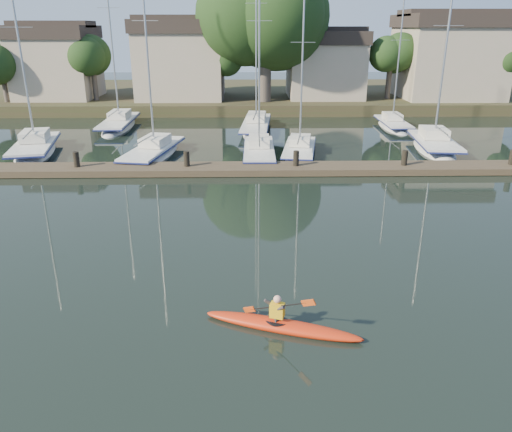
{
  "coord_description": "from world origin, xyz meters",
  "views": [
    {
      "loc": [
        0.28,
        -12.66,
        7.52
      ],
      "look_at": [
        0.6,
        4.0,
        1.2
      ],
      "focal_mm": 35.0,
      "sensor_mm": 36.0,
      "label": 1
    }
  ],
  "objects_px": {
    "sailboat_2": "(259,158)",
    "sailboat_3": "(299,157)",
    "sailboat_4": "(433,153)",
    "sailboat_1": "(154,159)",
    "dock": "(242,169)",
    "sailboat_7": "(392,129)",
    "kayak": "(281,324)",
    "sailboat_6": "(256,132)",
    "sailboat_5": "(120,130)",
    "sailboat_0": "(36,156)"
  },
  "relations": [
    {
      "from": "sailboat_5",
      "to": "sailboat_7",
      "type": "height_order",
      "value": "sailboat_5"
    },
    {
      "from": "sailboat_3",
      "to": "sailboat_5",
      "type": "height_order",
      "value": "sailboat_5"
    },
    {
      "from": "sailboat_4",
      "to": "sailboat_7",
      "type": "relative_size",
      "value": 1.16
    },
    {
      "from": "dock",
      "to": "sailboat_4",
      "type": "relative_size",
      "value": 2.55
    },
    {
      "from": "dock",
      "to": "sailboat_2",
      "type": "xyz_separation_m",
      "value": [
        1.06,
        3.8,
        -0.37
      ]
    },
    {
      "from": "sailboat_4",
      "to": "sailboat_6",
      "type": "distance_m",
      "value": 13.52
    },
    {
      "from": "sailboat_0",
      "to": "sailboat_6",
      "type": "xyz_separation_m",
      "value": [
        14.25,
        7.44,
        0.03
      ]
    },
    {
      "from": "sailboat_4",
      "to": "sailboat_5",
      "type": "xyz_separation_m",
      "value": [
        -22.52,
        8.19,
        0.03
      ]
    },
    {
      "from": "sailboat_1",
      "to": "sailboat_6",
      "type": "height_order",
      "value": "sailboat_6"
    },
    {
      "from": "sailboat_1",
      "to": "sailboat_4",
      "type": "height_order",
      "value": "sailboat_1"
    },
    {
      "from": "kayak",
      "to": "sailboat_5",
      "type": "bearing_deg",
      "value": 129.67
    },
    {
      "from": "sailboat_6",
      "to": "sailboat_7",
      "type": "xyz_separation_m",
      "value": [
        10.99,
        0.73,
        0.01
      ]
    },
    {
      "from": "kayak",
      "to": "dock",
      "type": "bearing_deg",
      "value": 112.96
    },
    {
      "from": "sailboat_7",
      "to": "sailboat_1",
      "type": "bearing_deg",
      "value": -150.94
    },
    {
      "from": "sailboat_0",
      "to": "sailboat_2",
      "type": "relative_size",
      "value": 0.97
    },
    {
      "from": "sailboat_2",
      "to": "sailboat_3",
      "type": "xyz_separation_m",
      "value": [
        2.55,
        0.26,
        -0.0
      ]
    },
    {
      "from": "dock",
      "to": "sailboat_7",
      "type": "relative_size",
      "value": 2.96
    },
    {
      "from": "dock",
      "to": "sailboat_5",
      "type": "height_order",
      "value": "sailboat_5"
    },
    {
      "from": "sailboat_4",
      "to": "sailboat_1",
      "type": "bearing_deg",
      "value": -168.49
    },
    {
      "from": "sailboat_6",
      "to": "sailboat_3",
      "type": "bearing_deg",
      "value": -68.13
    },
    {
      "from": "sailboat_2",
      "to": "sailboat_7",
      "type": "distance_m",
      "value": 14.34
    },
    {
      "from": "sailboat_5",
      "to": "sailboat_7",
      "type": "distance_m",
      "value": 21.96
    },
    {
      "from": "sailboat_4",
      "to": "sailboat_6",
      "type": "relative_size",
      "value": 0.85
    },
    {
      "from": "sailboat_7",
      "to": "sailboat_4",
      "type": "bearing_deg",
      "value": -84.72
    },
    {
      "from": "kayak",
      "to": "sailboat_4",
      "type": "height_order",
      "value": "sailboat_4"
    },
    {
      "from": "sailboat_0",
      "to": "sailboat_3",
      "type": "xyz_separation_m",
      "value": [
        16.82,
        -0.81,
        0.04
      ]
    },
    {
      "from": "sailboat_2",
      "to": "sailboat_5",
      "type": "relative_size",
      "value": 0.89
    },
    {
      "from": "kayak",
      "to": "sailboat_2",
      "type": "relative_size",
      "value": 0.32
    },
    {
      "from": "sailboat_4",
      "to": "sailboat_7",
      "type": "height_order",
      "value": "sailboat_4"
    },
    {
      "from": "dock",
      "to": "sailboat_6",
      "type": "height_order",
      "value": "sailboat_6"
    },
    {
      "from": "sailboat_2",
      "to": "sailboat_1",
      "type": "bearing_deg",
      "value": -178.72
    },
    {
      "from": "sailboat_1",
      "to": "sailboat_2",
      "type": "height_order",
      "value": "sailboat_2"
    },
    {
      "from": "dock",
      "to": "sailboat_3",
      "type": "bearing_deg",
      "value": 48.33
    },
    {
      "from": "sailboat_2",
      "to": "sailboat_5",
      "type": "height_order",
      "value": "sailboat_5"
    },
    {
      "from": "sailboat_2",
      "to": "sailboat_3",
      "type": "relative_size",
      "value": 1.16
    },
    {
      "from": "sailboat_3",
      "to": "sailboat_7",
      "type": "bearing_deg",
      "value": 55.88
    },
    {
      "from": "kayak",
      "to": "dock",
      "type": "distance_m",
      "value": 15.38
    },
    {
      "from": "dock",
      "to": "sailboat_6",
      "type": "relative_size",
      "value": 2.17
    },
    {
      "from": "dock",
      "to": "sailboat_1",
      "type": "height_order",
      "value": "sailboat_1"
    },
    {
      "from": "kayak",
      "to": "sailboat_6",
      "type": "xyz_separation_m",
      "value": [
        -0.13,
        27.65,
        -0.35
      ]
    },
    {
      "from": "kayak",
      "to": "sailboat_5",
      "type": "distance_m",
      "value": 30.88
    },
    {
      "from": "sailboat_6",
      "to": "dock",
      "type": "bearing_deg",
      "value": -90.25
    },
    {
      "from": "sailboat_1",
      "to": "sailboat_6",
      "type": "bearing_deg",
      "value": 62.98
    },
    {
      "from": "sailboat_1",
      "to": "sailboat_5",
      "type": "bearing_deg",
      "value": 124.81
    },
    {
      "from": "dock",
      "to": "sailboat_0",
      "type": "relative_size",
      "value": 2.58
    },
    {
      "from": "sailboat_6",
      "to": "sailboat_4",
      "type": "bearing_deg",
      "value": -26.74
    },
    {
      "from": "kayak",
      "to": "sailboat_4",
      "type": "xyz_separation_m",
      "value": [
        11.42,
        20.62,
        -0.38
      ]
    },
    {
      "from": "kayak",
      "to": "sailboat_6",
      "type": "distance_m",
      "value": 27.65
    },
    {
      "from": "sailboat_3",
      "to": "sailboat_4",
      "type": "relative_size",
      "value": 0.87
    },
    {
      "from": "sailboat_0",
      "to": "sailboat_7",
      "type": "xyz_separation_m",
      "value": [
        25.24,
        8.17,
        0.04
      ]
    }
  ]
}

